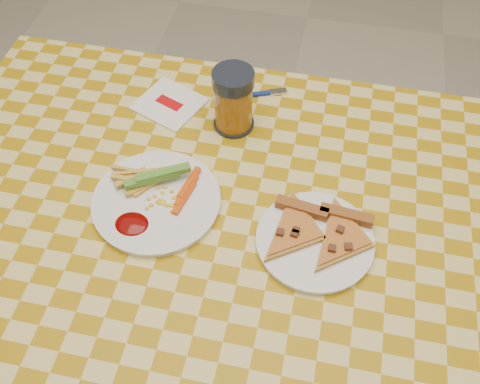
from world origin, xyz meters
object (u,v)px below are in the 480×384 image
plate_right (315,241)px  table (227,236)px  drink_glass (233,101)px  plate_left (157,202)px

plate_right → table: bearing=171.2°
table → drink_glass: (-0.04, 0.24, 0.14)m
plate_right → drink_glass: bearing=128.2°
table → drink_glass: drink_glass is taller
plate_left → drink_glass: (0.10, 0.24, 0.06)m
table → plate_left: (-0.14, 0.00, 0.08)m
plate_right → drink_glass: size_ratio=1.48×
table → plate_right: size_ratio=5.99×
table → plate_left: size_ratio=5.22×
table → drink_glass: size_ratio=8.88×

